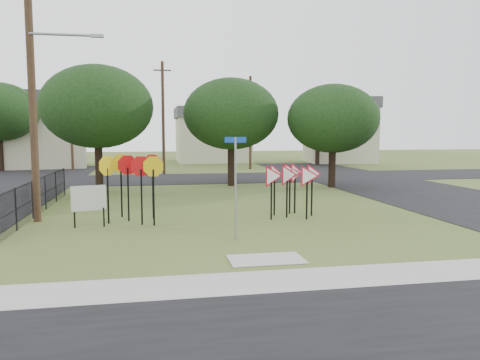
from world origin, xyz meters
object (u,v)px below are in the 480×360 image
street_name_sign (236,182)px  yield_sign_cluster (291,177)px  info_board (89,200)px  stop_sign_cluster (134,172)px

street_name_sign → yield_sign_cluster: street_name_sign is taller
info_board → yield_sign_cluster: bearing=6.0°
street_name_sign → info_board: bearing=148.8°
yield_sign_cluster → street_name_sign: bearing=-128.4°
street_name_sign → stop_sign_cluster: (-3.24, 3.73, 0.04)m
street_name_sign → stop_sign_cluster: size_ratio=1.27×
street_name_sign → stop_sign_cluster: bearing=131.0°
yield_sign_cluster → stop_sign_cluster: bearing=179.9°
yield_sign_cluster → info_board: 7.81m
street_name_sign → stop_sign_cluster: 4.95m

